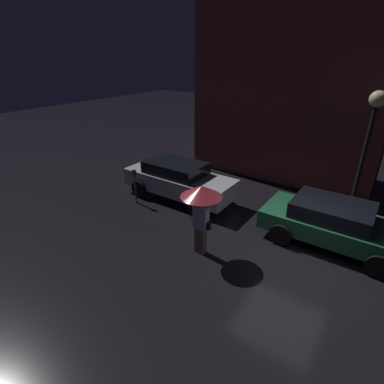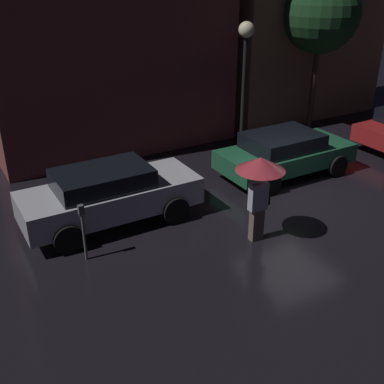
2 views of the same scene
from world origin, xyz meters
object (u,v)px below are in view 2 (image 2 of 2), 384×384
at_px(street_lamp_near, 245,54).
at_px(parking_meter, 83,227).
at_px(parked_car_silver, 109,194).
at_px(parked_car_green, 285,153).
at_px(pedestrian_with_umbrella, 260,174).

bearing_deg(street_lamp_near, parking_meter, -150.89).
relative_size(parked_car_silver, parking_meter, 3.25).
distance_m(parked_car_green, pedestrian_with_umbrella, 4.11).
bearing_deg(parked_car_silver, parked_car_green, 1.64).
xyz_separation_m(parking_meter, street_lamp_near, (6.93, 3.86, 2.41)).
relative_size(pedestrian_with_umbrella, parking_meter, 1.55).
xyz_separation_m(pedestrian_with_umbrella, parking_meter, (-3.78, 1.21, -0.86)).
bearing_deg(parked_car_green, parking_meter, -168.37).
height_order(parked_car_green, pedestrian_with_umbrella, pedestrian_with_umbrella).
xyz_separation_m(pedestrian_with_umbrella, street_lamp_near, (3.15, 5.07, 1.55)).
height_order(parking_meter, street_lamp_near, street_lamp_near).
xyz_separation_m(parked_car_silver, parked_car_green, (5.70, 0.14, -0.07)).
distance_m(pedestrian_with_umbrella, street_lamp_near, 6.17).
relative_size(parked_car_green, parking_meter, 3.07).
height_order(parked_car_silver, street_lamp_near, street_lamp_near).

